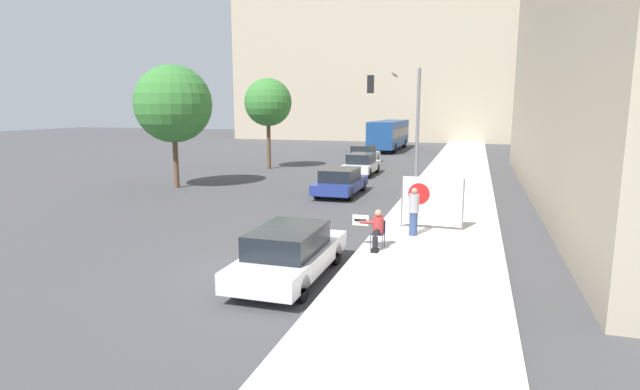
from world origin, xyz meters
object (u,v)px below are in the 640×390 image
car_on_road_nearest (341,181)px  jogger_on_sidewalk (414,211)px  pedestrian_behind (414,200)px  car_on_road_distant (364,154)px  city_bus_on_road (389,133)px  protest_banner (431,201)px  seated_protester (377,228)px  traffic_light_pole (401,112)px  parked_car_curbside (290,253)px  car_on_road_midblock (361,164)px  street_tree_midblock (268,103)px  street_tree_near_curb (173,104)px

car_on_road_nearest → jogger_on_sidewalk: bearing=-59.2°
pedestrian_behind → car_on_road_distant: pedestrian_behind is taller
car_on_road_nearest → city_bus_on_road: size_ratio=0.40×
protest_banner → city_bus_on_road: 35.06m
seated_protester → traffic_light_pole: (-0.77, 9.58, 3.39)m
parked_car_curbside → city_bus_on_road: size_ratio=0.41×
jogger_on_sidewalk → traffic_light_pole: bearing=-75.1°
car_on_road_midblock → street_tree_midblock: (-7.18, 1.31, 4.04)m
parked_car_curbside → car_on_road_nearest: (-2.02, 12.62, -0.01)m
seated_protester → street_tree_near_curb: 16.48m
jogger_on_sidewalk → traffic_light_pole: 8.42m
jogger_on_sidewalk → car_on_road_distant: size_ratio=0.37×
car_on_road_distant → pedestrian_behind: bearing=-72.5°
jogger_on_sidewalk → protest_banner: protest_banner is taller
city_bus_on_road → parked_car_curbside: bearing=-84.0°
protest_banner → car_on_road_distant: protest_banner is taller
seated_protester → car_on_road_midblock: (-4.42, 17.59, -0.09)m
car_on_road_midblock → car_on_road_distant: 6.90m
traffic_light_pole → street_tree_near_curb: street_tree_near_curb is taller
city_bus_on_road → street_tree_midblock: street_tree_midblock is taller
parked_car_curbside → street_tree_midblock: 24.26m
traffic_light_pole → protest_banner: bearing=-71.7°
jogger_on_sidewalk → protest_banner: bearing=-109.2°
traffic_light_pole → car_on_road_distant: size_ratio=1.37×
jogger_on_sidewalk → city_bus_on_road: bearing=-76.4°
car_on_road_distant → car_on_road_nearest: bearing=-82.1°
street_tree_midblock → car_on_road_distant: bearing=43.1°
car_on_road_midblock → street_tree_midblock: 8.35m
jogger_on_sidewalk → street_tree_near_curb: (-13.96, 7.32, 3.61)m
jogger_on_sidewalk → traffic_light_pole: size_ratio=0.27×
car_on_road_midblock → seated_protester: bearing=-75.9°
traffic_light_pole → pedestrian_behind: bearing=-75.9°
traffic_light_pole → car_on_road_nearest: size_ratio=1.33×
jogger_on_sidewalk → pedestrian_behind: 2.09m
car_on_road_distant → traffic_light_pole: bearing=-71.3°
pedestrian_behind → city_bus_on_road: 34.05m
jogger_on_sidewalk → street_tree_midblock: 21.37m
jogger_on_sidewalk → car_on_road_distant: jogger_on_sidewalk is taller
car_on_road_midblock → parked_car_curbside: bearing=-82.5°
jogger_on_sidewalk → car_on_road_midblock: bearing=-68.6°
car_on_road_nearest → street_tree_midblock: 12.73m
car_on_road_midblock → street_tree_near_curb: (-8.66, -8.30, 3.88)m
protest_banner → street_tree_near_curb: street_tree_near_curb is taller
traffic_light_pole → city_bus_on_road: traffic_light_pole is taller
street_tree_near_curb → seated_protester: bearing=-35.4°
jogger_on_sidewalk → city_bus_on_road: size_ratio=0.14×
city_bus_on_road → jogger_on_sidewalk: bearing=-79.1°
car_on_road_midblock → protest_banner: bearing=-68.2°
car_on_road_midblock → city_bus_on_road: bearing=94.4°
pedestrian_behind → street_tree_midblock: 19.61m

